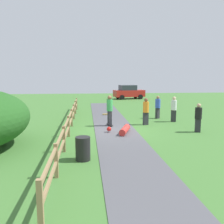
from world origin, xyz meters
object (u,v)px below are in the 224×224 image
object	(u,v)px
bystander_black	(198,117)
bystander_blue	(158,106)
skater_riding	(110,109)
bystander_orange	(146,110)
trash_bin	(83,149)
skateboard_loose	(107,114)
parked_car_red	(129,92)
skater_fallen	(123,130)
bystander_white	(174,108)

from	to	relation	value
bystander_black	bystander_blue	bearing A→B (deg)	102.05
skater_riding	bystander_orange	xyz separation A→B (m)	(2.37, 0.13, -0.14)
trash_bin	skateboard_loose	distance (m)	10.59
skater_riding	bystander_blue	world-z (taller)	skater_riding
skateboard_loose	parked_car_red	world-z (taller)	parked_car_red
skateboard_loose	trash_bin	bearing A→B (deg)	-99.79
skater_fallen	bystander_blue	bearing A→B (deg)	53.47
bystander_blue	parked_car_red	distance (m)	15.51
bystander_white	bystander_orange	xyz separation A→B (m)	(-2.17, -0.83, -0.00)
skater_fallen	bystander_black	world-z (taller)	bystander_black
skater_riding	skater_fallen	distance (m)	2.30
skater_riding	bystander_black	distance (m)	5.28
skater_riding	bystander_black	bearing A→B (deg)	-24.42
trash_bin	bystander_black	bearing A→B (deg)	31.44
bystander_white	bystander_blue	distance (m)	1.58
bystander_white	skater_fallen	bearing A→B (deg)	-142.97
bystander_black	parked_car_red	bearing A→B (deg)	91.24
skater_riding	bystander_blue	size ratio (longest dim) A/B	1.14
bystander_white	parked_car_red	size ratio (longest dim) A/B	0.40
parked_car_red	skateboard_loose	bearing A→B (deg)	-107.11
skateboard_loose	bystander_orange	world-z (taller)	bystander_orange
trash_bin	skateboard_loose	size ratio (longest dim) A/B	1.09
skateboard_loose	skater_riding	bearing A→B (deg)	-92.68
skater_riding	bystander_black	size ratio (longest dim) A/B	1.18
skater_fallen	parked_car_red	size ratio (longest dim) A/B	0.36
bystander_black	bystander_orange	size ratio (longest dim) A/B	0.93
bystander_blue	bystander_white	bearing A→B (deg)	-63.21
bystander_white	bystander_orange	bearing A→B (deg)	-159.19
skater_riding	bystander_blue	bearing A→B (deg)	31.70
skater_riding	bystander_blue	distance (m)	4.51
trash_bin	bystander_white	bearing A→B (deg)	48.97
bystander_black	bystander_blue	world-z (taller)	bystander_blue
skater_fallen	skateboard_loose	xyz separation A→B (m)	(-0.37, 6.37, -0.11)
bystander_black	bystander_orange	bearing A→B (deg)	136.45
parked_car_red	bystander_orange	bearing A→B (deg)	-96.44
bystander_black	bystander_white	size ratio (longest dim) A/B	0.93
bystander_white	bystander_orange	distance (m)	2.33
bystander_blue	parked_car_red	size ratio (longest dim) A/B	0.38
skater_riding	bystander_white	xyz separation A→B (m)	(4.54, 0.96, -0.13)
bystander_black	bystander_white	distance (m)	3.15
skater_riding	skater_fallen	size ratio (longest dim) A/B	1.22
skater_riding	bystander_black	xyz separation A→B (m)	(4.80, -2.18, -0.21)
skater_riding	skater_fallen	bearing A→B (deg)	-74.30
skater_fallen	bystander_blue	size ratio (longest dim) A/B	0.93
bystander_white	parked_car_red	distance (m)	16.91
bystander_black	bystander_white	world-z (taller)	bystander_white
parked_car_red	bystander_black	bearing A→B (deg)	-88.76
bystander_white	bystander_orange	world-z (taller)	bystander_white
trash_bin	bystander_blue	bearing A→B (deg)	57.31
bystander_orange	trash_bin	bearing A→B (deg)	-122.48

